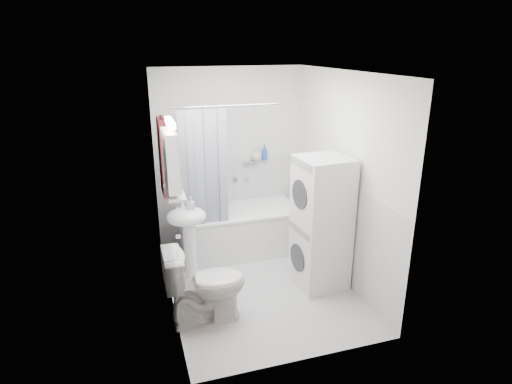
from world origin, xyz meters
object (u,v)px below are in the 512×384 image
object	(u,v)px
washer_dryer	(321,223)
toilet	(205,285)
bathtub	(239,229)
sink	(188,229)

from	to	relation	value
washer_dryer	toilet	xyz separation A→B (m)	(-1.38, -0.30, -0.36)
bathtub	washer_dryer	bearing A→B (deg)	-58.10
washer_dryer	toilet	world-z (taller)	washer_dryer
sink	washer_dryer	xyz separation A→B (m)	(1.43, -0.43, 0.06)
sink	toilet	distance (m)	0.79
bathtub	washer_dryer	distance (m)	1.33
bathtub	toilet	world-z (taller)	toilet
sink	washer_dryer	world-z (taller)	washer_dryer
bathtub	washer_dryer	xyz separation A→B (m)	(0.67, -1.07, 0.43)
bathtub	sink	world-z (taller)	sink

